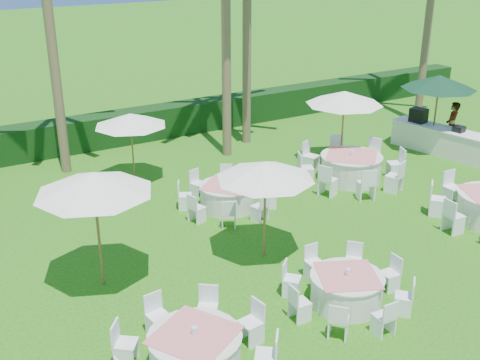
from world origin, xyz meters
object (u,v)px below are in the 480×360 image
object	(u,v)px
umbrella_a	(93,183)
staff_person	(452,126)
banquet_table_a	(195,351)
banquet_table_f	(351,167)
umbrella_b	(265,170)
umbrella_c	(130,120)
umbrella_green	(439,82)
banquet_table_e	(227,196)
umbrella_d	(344,98)
buffet_table	(445,141)
banquet_table_b	(347,289)

from	to	relation	value
umbrella_a	staff_person	size ratio (longest dim) A/B	1.54
banquet_table_a	staff_person	size ratio (longest dim) A/B	1.70
banquet_table_f	umbrella_b	distance (m)	6.11
umbrella_b	staff_person	bearing A→B (deg)	17.99
umbrella_c	umbrella_green	bearing A→B (deg)	-14.34
umbrella_a	umbrella_b	xyz separation A→B (m)	(3.90, -0.76, -0.23)
banquet_table_a	umbrella_b	bearing A→B (deg)	41.12
umbrella_b	banquet_table_a	bearing A→B (deg)	-138.88
banquet_table_f	umbrella_c	size ratio (longest dim) A/B	1.47
banquet_table_e	staff_person	distance (m)	9.76
umbrella_d	umbrella_c	bearing A→B (deg)	162.21
buffet_table	banquet_table_a	bearing A→B (deg)	-155.49
umbrella_c	umbrella_green	xyz separation A→B (m)	(10.65, -2.72, 0.50)
umbrella_green	buffet_table	distance (m)	2.13
umbrella_c	buffet_table	bearing A→B (deg)	-16.99
banquet_table_e	umbrella_a	xyz separation A→B (m)	(-4.51, -2.21, 2.15)
banquet_table_a	umbrella_green	world-z (taller)	umbrella_green
staff_person	banquet_table_e	bearing A→B (deg)	-19.01
umbrella_d	banquet_table_a	bearing A→B (deg)	-142.31
buffet_table	staff_person	xyz separation A→B (m)	(0.64, 0.34, 0.38)
umbrella_a	buffet_table	xyz separation A→B (m)	(13.61, 2.27, -2.01)
banquet_table_f	umbrella_c	world-z (taller)	umbrella_c
umbrella_b	staff_person	distance (m)	10.97
buffet_table	umbrella_b	bearing A→B (deg)	-162.69
umbrella_d	buffet_table	world-z (taller)	umbrella_d
banquet_table_b	umbrella_c	xyz separation A→B (m)	(-1.43, 8.97, 1.71)
banquet_table_a	umbrella_a	bearing A→B (deg)	98.40
banquet_table_a	banquet_table_f	size ratio (longest dim) A/B	0.90
umbrella_a	umbrella_c	distance (m)	6.27
umbrella_c	banquet_table_f	bearing A→B (deg)	-29.77
banquet_table_a	umbrella_a	size ratio (longest dim) A/B	1.10
staff_person	umbrella_green	bearing A→B (deg)	-38.27
umbrella_c	umbrella_d	world-z (taller)	umbrella_d
banquet_table_e	umbrella_b	size ratio (longest dim) A/B	1.13
umbrella_d	buffet_table	bearing A→B (deg)	-15.59
banquet_table_e	umbrella_a	bearing A→B (deg)	-153.90
banquet_table_b	banquet_table_e	size ratio (longest dim) A/B	0.98
banquet_table_e	umbrella_c	xyz separation A→B (m)	(-1.62, 3.33, 1.70)
umbrella_c	umbrella_d	xyz separation A→B (m)	(6.78, -2.18, 0.31)
banquet_table_f	buffet_table	xyz separation A→B (m)	(4.59, 0.23, 0.06)
banquet_table_f	buffet_table	bearing A→B (deg)	2.83
banquet_table_f	banquet_table_b	bearing A→B (deg)	-130.64
banquet_table_a	umbrella_green	bearing A→B (deg)	26.60
banquet_table_a	buffet_table	size ratio (longest dim) A/B	0.72
umbrella_c	staff_person	bearing A→B (deg)	-14.51
umbrella_a	umbrella_green	distance (m)	13.83
banquet_table_f	umbrella_d	world-z (taller)	umbrella_d
banquet_table_a	buffet_table	world-z (taller)	buffet_table
banquet_table_b	umbrella_b	distance (m)	3.33
banquet_table_a	staff_person	xyz separation A→B (m)	(13.71, 6.29, 0.50)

